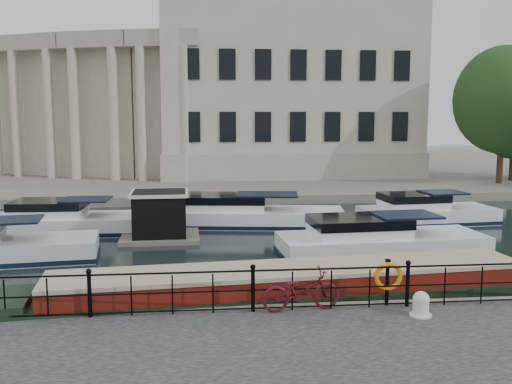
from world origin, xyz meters
TOP-DOWN VIEW (x-y plane):
  - ground_plane at (0.00, 0.00)m, footprint 160.00×160.00m
  - far_bank at (0.00, 39.00)m, footprint 120.00×42.00m
  - railing at (0.00, -2.25)m, footprint 24.14×0.14m
  - civic_building at (-1.00, 34.71)m, footprint 53.55×31.84m
  - bicycle at (1.22, -2.30)m, footprint 2.08×0.93m
  - mooring_bollard at (4.08, -2.97)m, footprint 0.55×0.55m
  - life_ring_post at (3.51, -2.17)m, footprint 0.75×0.20m
  - narrowboat at (1.26, -0.57)m, footprint 17.03×3.83m
  - harbour_hut at (-3.06, 8.99)m, footprint 3.47×2.92m
  - cabin_cruisers at (-0.47, 8.94)m, footprint 27.83×10.23m

SIDE VIEW (x-z plane):
  - ground_plane at x=0.00m, z-range 0.00..0.00m
  - far_bank at x=0.00m, z-range 0.00..0.55m
  - narrowboat at x=1.26m, z-range -0.44..1.17m
  - cabin_cruisers at x=-0.47m, z-range -0.63..1.36m
  - mooring_bollard at x=4.08m, z-range 0.53..1.15m
  - harbour_hut at x=-3.06m, z-range -0.15..2.06m
  - bicycle at x=1.22m, z-range 0.55..1.61m
  - railing at x=0.00m, z-range 0.59..1.81m
  - life_ring_post at x=3.51m, z-range 0.70..1.92m
  - civic_building at x=-1.00m, z-range -1.39..15.46m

